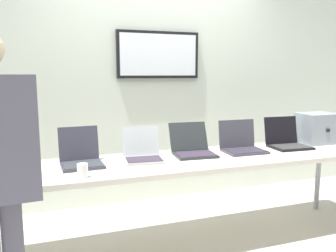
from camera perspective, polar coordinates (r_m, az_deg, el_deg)
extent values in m
cube|color=#B9B4A6|center=(3.08, 4.25, -19.30)|extent=(8.00, 8.00, 0.04)
cube|color=silver|center=(3.78, -2.37, 7.45)|extent=(8.00, 0.06, 2.68)
cube|color=black|center=(3.74, -1.64, 11.87)|extent=(0.91, 0.05, 0.50)
cube|color=white|center=(3.73, -1.57, 11.89)|extent=(0.85, 0.02, 0.44)
cube|color=beige|center=(2.81, 4.43, -5.77)|extent=(3.27, 0.70, 0.04)
cylinder|color=#90909B|center=(3.95, 23.93, -7.83)|extent=(0.05, 0.05, 0.70)
cube|color=gray|center=(3.69, 23.76, -0.32)|extent=(0.37, 0.28, 0.30)
cube|color=black|center=(3.58, 25.36, -0.67)|extent=(0.04, 0.01, 0.03)
cube|color=#262724|center=(2.63, -25.47, -6.95)|extent=(0.33, 0.27, 0.02)
cube|color=#293336|center=(2.61, -25.53, -6.77)|extent=(0.30, 0.22, 0.00)
cube|color=#262724|center=(2.76, -25.09, -3.51)|extent=(0.32, 0.11, 0.24)
cube|color=white|center=(2.76, -25.08, -3.51)|extent=(0.29, 0.09, 0.21)
cube|color=#353441|center=(2.61, -14.23, -6.44)|extent=(0.32, 0.28, 0.02)
cube|color=#2E3237|center=(2.60, -14.19, -6.26)|extent=(0.29, 0.23, 0.00)
cube|color=#353441|center=(2.73, -14.82, -2.82)|extent=(0.31, 0.08, 0.26)
cube|color=#222729|center=(2.74, -14.83, -2.81)|extent=(0.28, 0.06, 0.23)
cube|color=#ABB2B2|center=(2.69, -4.09, -5.76)|extent=(0.32, 0.27, 0.02)
cube|color=#332836|center=(2.67, -4.05, -5.57)|extent=(0.29, 0.22, 0.00)
cube|color=#ABB2B2|center=(2.80, -4.63, -2.50)|extent=(0.31, 0.09, 0.24)
cube|color=white|center=(2.81, -4.64, -2.50)|extent=(0.28, 0.08, 0.21)
cube|color=#242829|center=(2.86, 4.56, -4.87)|extent=(0.36, 0.29, 0.02)
cube|color=#312737|center=(2.85, 4.65, -4.69)|extent=(0.33, 0.23, 0.00)
cube|color=#242829|center=(3.00, 3.44, -1.73)|extent=(0.35, 0.14, 0.24)
cube|color=#205D33|center=(3.01, 3.42, -1.74)|extent=(0.32, 0.12, 0.21)
cube|color=#393740|center=(3.06, 12.77, -4.19)|extent=(0.36, 0.27, 0.02)
cube|color=#2A2733|center=(3.04, 12.90, -4.01)|extent=(0.33, 0.21, 0.00)
cube|color=#393740|center=(3.15, 11.50, -1.25)|extent=(0.36, 0.06, 0.25)
cube|color=#225839|center=(3.16, 11.47, -1.25)|extent=(0.33, 0.05, 0.22)
cube|color=black|center=(3.35, 19.88, -3.37)|extent=(0.36, 0.28, 0.02)
cube|color=#323333|center=(3.33, 20.02, -3.22)|extent=(0.33, 0.23, 0.00)
cube|color=black|center=(3.45, 18.46, -0.64)|extent=(0.35, 0.07, 0.26)
cube|color=navy|center=(3.45, 18.43, -0.64)|extent=(0.32, 0.06, 0.23)
cylinder|color=#565361|center=(2.24, -22.34, -6.96)|extent=(0.09, 0.32, 0.07)
cylinder|color=white|center=(2.33, -14.19, -7.32)|extent=(0.07, 0.07, 0.09)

